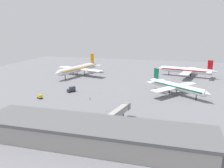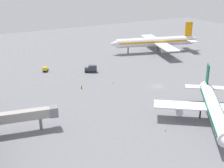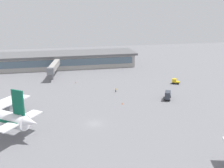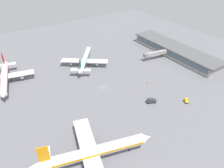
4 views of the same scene
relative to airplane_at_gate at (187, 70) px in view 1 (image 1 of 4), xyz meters
name	(u,v)px [view 1 (image 1 of 4)]	position (x,y,z in m)	size (l,w,h in m)	color
ground	(123,89)	(-40.81, -53.36, -5.36)	(288.00, 288.00, 0.00)	slate
terminal_building	(94,133)	(-33.16, -131.30, -1.34)	(84.24, 19.45, 7.88)	#9E9993
airplane_at_gate	(187,70)	(0.00, 0.00, 0.00)	(48.06, 39.09, 14.74)	white
airplane_taxiing	(78,69)	(-87.48, -20.15, 0.68)	(43.83, 53.62, 16.60)	white
airplane_distant	(177,87)	(-6.69, -57.74, -0.28)	(38.89, 32.90, 13.98)	white
catering_truck	(71,89)	(-71.16, -69.16, -3.66)	(4.19, 5.86, 3.30)	black
baggage_tug	(40,97)	(-82.49, -87.66, -4.20)	(3.74, 3.46, 2.30)	black
ground_crew_worker	(90,98)	(-53.86, -81.69, -4.51)	(0.53, 0.53, 1.67)	#1E2338
jet_bridge	(118,113)	(-29.69, -111.43, -0.22)	(6.83, 22.79, 6.74)	#9E9993
safety_cone_near_gate	(99,93)	(-53.04, -67.53, -5.06)	(0.44, 0.44, 0.60)	#EA590C
safety_cone_mid_apron	(107,111)	(-38.75, -97.83, -5.06)	(0.44, 0.44, 0.60)	#EA590C
safety_cone_far_side	(170,102)	(-9.31, -73.93, -5.06)	(0.44, 0.44, 0.60)	#EA590C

